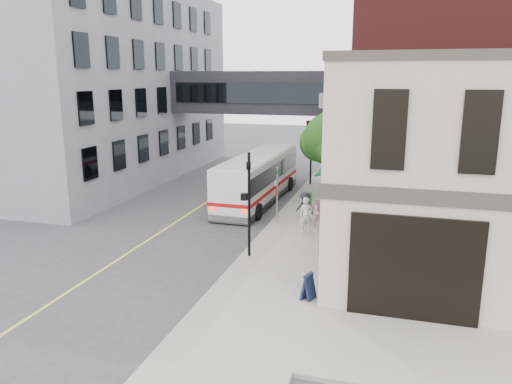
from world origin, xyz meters
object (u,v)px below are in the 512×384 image
Objects in this scene: pedestrian_a at (306,215)px; pedestrian_b at (320,212)px; newspaper_box at (307,200)px; bus at (258,176)px; sandwich_board at (308,286)px; pedestrian_c at (305,208)px.

pedestrian_a reaches higher than pedestrian_b.
pedestrian_a is 4.49m from newspaper_box.
pedestrian_b is 3.53m from newspaper_box.
bus is at bearing 107.18° from pedestrian_a.
pedestrian_a is at bearing 120.09° from sandwich_board.
pedestrian_a is 7.54m from sandwich_board.
bus is at bearing 150.95° from newspaper_box.
pedestrian_c is (-0.36, 1.61, -0.05)m from pedestrian_a.
pedestrian_b is (0.52, 1.13, -0.11)m from pedestrian_a.
pedestrian_b reaches higher than newspaper_box.
bus is 3.77m from newspaper_box.
pedestrian_a is 1.89× the size of sandwich_board.
pedestrian_a is (4.10, -5.86, -0.59)m from bus.
pedestrian_c is (-0.88, 0.48, 0.06)m from pedestrian_b.
sandwich_board is (5.55, -13.24, -1.00)m from bus.
bus is 14.40m from sandwich_board.
pedestrian_a is at bearing -53.53° from pedestrian_c.
bus reaches higher than pedestrian_a.
sandwich_board is at bearing -85.02° from newspaper_box.
pedestrian_c is 1.78× the size of sandwich_board.
sandwich_board is at bearing -96.70° from pedestrian_a.
newspaper_box is at bearing 84.73° from pedestrian_b.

